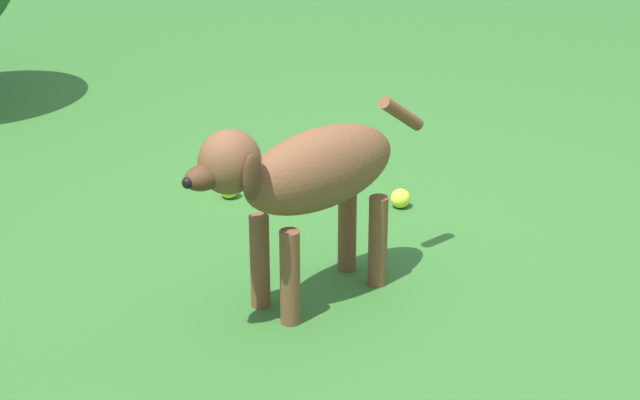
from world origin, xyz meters
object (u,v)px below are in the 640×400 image
tennis_ball_1 (400,198)px  water_bowl (344,155)px  dog (306,177)px  tennis_ball_0 (229,189)px

tennis_ball_1 → water_bowl: size_ratio=0.30×
dog → tennis_ball_0: dog is taller
dog → water_bowl: 1.11m
tennis_ball_0 → water_bowl: 0.52m
dog → tennis_ball_0: size_ratio=12.58×
dog → tennis_ball_0: (0.42, 0.65, -0.34)m
tennis_ball_0 → tennis_ball_1: 0.59m
tennis_ball_1 → water_bowl: bearing=60.1°
tennis_ball_0 → water_bowl: (0.50, -0.13, -0.00)m
water_bowl → dog: bearing=-150.8°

